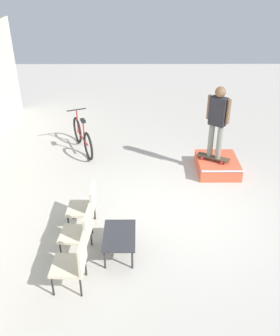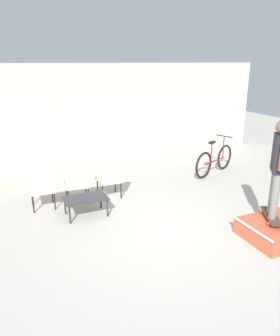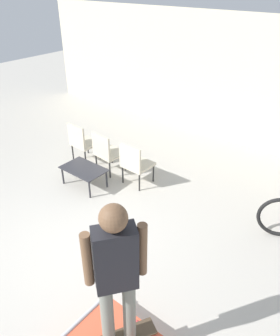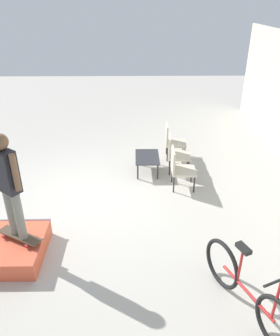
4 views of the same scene
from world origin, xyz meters
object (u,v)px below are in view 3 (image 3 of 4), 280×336
at_px(patio_chair_left, 82,141).
at_px(patio_chair_right, 135,162).
at_px(patio_chair_center, 107,151).
at_px(coffee_table, 84,170).
at_px(person_skater, 116,270).

bearing_deg(patio_chair_left, patio_chair_right, -177.38).
bearing_deg(patio_chair_center, patio_chair_right, -174.46).
relative_size(coffee_table, patio_chair_right, 0.95).
distance_m(person_skater, patio_chair_right, 3.64).
bearing_deg(patio_chair_center, coffee_table, 96.37).
bearing_deg(patio_chair_right, patio_chair_center, 1.24).
relative_size(patio_chair_left, patio_chair_right, 1.00).
relative_size(person_skater, patio_chair_left, 1.89).
bearing_deg(patio_chair_left, person_skater, 144.89).
bearing_deg(patio_chair_left, coffee_table, 141.27).
height_order(coffee_table, patio_chair_left, patio_chair_left).
distance_m(coffee_table, patio_chair_center, 0.69).
bearing_deg(coffee_table, patio_chair_right, 41.60).
xyz_separation_m(coffee_table, patio_chair_center, (-0.01, 0.67, 0.15)).
xyz_separation_m(person_skater, patio_chair_center, (-2.88, 2.81, -0.92)).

